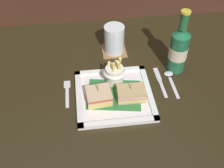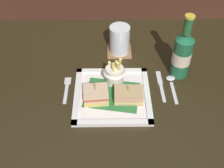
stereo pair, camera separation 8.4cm
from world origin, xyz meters
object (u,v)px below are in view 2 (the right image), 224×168
at_px(spoon, 173,82).
at_px(fork, 68,88).
at_px(square_plate, 113,95).
at_px(sandwich_half_right, 130,95).
at_px(dining_table, 111,104).
at_px(fries_cup, 116,72).
at_px(water_glass, 121,41).
at_px(sandwich_half_left, 97,95).
at_px(beer_bottle, 183,54).
at_px(knife, 162,84).

bearing_deg(spoon, fork, -176.51).
xyz_separation_m(square_plate, sandwich_half_right, (0.06, -0.02, 0.02)).
height_order(dining_table, fries_cup, fries_cup).
relative_size(sandwich_half_right, fork, 0.75).
bearing_deg(spoon, water_glass, 134.52).
bearing_deg(fries_cup, fork, -172.28).
xyz_separation_m(fork, spoon, (0.39, 0.02, 0.00)).
bearing_deg(water_glass, dining_table, -101.54).
height_order(sandwich_half_left, beer_bottle, beer_bottle).
relative_size(sandwich_half_left, knife, 0.56).
bearing_deg(beer_bottle, sandwich_half_left, -155.70).
bearing_deg(square_plate, spoon, 16.65).
relative_size(knife, spoon, 1.14).
xyz_separation_m(sandwich_half_left, sandwich_half_right, (0.11, 0.00, -0.00)).
xyz_separation_m(sandwich_half_right, knife, (0.13, 0.08, -0.03)).
bearing_deg(fork, sandwich_half_left, -30.53).
bearing_deg(sandwich_half_right, water_glass, 94.68).
bearing_deg(knife, spoon, 11.57).
distance_m(square_plate, spoon, 0.23).
relative_size(dining_table, beer_bottle, 4.83).
bearing_deg(square_plate, fries_cup, 81.53).
bearing_deg(square_plate, fork, 165.58).
distance_m(square_plate, water_glass, 0.27).
bearing_deg(square_plate, water_glass, 82.62).
bearing_deg(fries_cup, beer_bottle, 12.05).
xyz_separation_m(dining_table, beer_bottle, (0.27, 0.07, 0.19)).
height_order(sandwich_half_left, fries_cup, fries_cup).
height_order(square_plate, water_glass, water_glass).
bearing_deg(spoon, sandwich_half_left, -162.38).
xyz_separation_m(sandwich_half_left, water_glass, (0.09, 0.28, 0.02)).
bearing_deg(knife, fork, -177.48).
height_order(sandwich_half_right, spoon, sandwich_half_right).
bearing_deg(sandwich_half_left, sandwich_half_right, 0.00).
bearing_deg(water_glass, fries_cup, -97.00).
height_order(sandwich_half_right, fork, sandwich_half_right).
distance_m(knife, spoon, 0.04).
relative_size(square_plate, spoon, 1.92).
distance_m(dining_table, fries_cup, 0.15).
relative_size(fries_cup, fork, 0.84).
relative_size(dining_table, sandwich_half_right, 12.49).
height_order(beer_bottle, fork, beer_bottle).
relative_size(beer_bottle, knife, 1.60).
distance_m(sandwich_half_left, water_glass, 0.30).
bearing_deg(sandwich_half_left, dining_table, 56.23).
bearing_deg(knife, dining_table, -177.06).
height_order(sandwich_half_right, water_glass, water_glass).
xyz_separation_m(square_plate, knife, (0.18, 0.06, -0.00)).
height_order(fork, knife, same).
relative_size(sandwich_half_right, knife, 0.62).
xyz_separation_m(dining_table, fries_cup, (0.02, 0.02, 0.15)).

